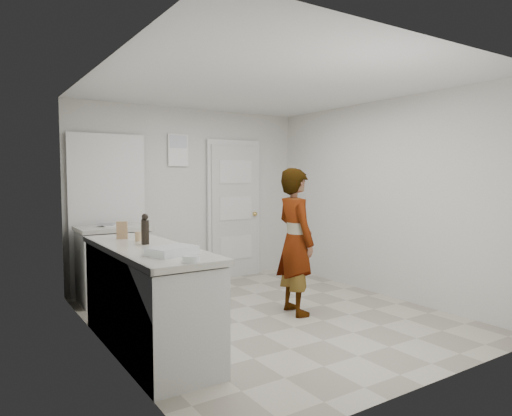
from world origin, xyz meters
TOP-DOWN VIEW (x-y plane):
  - ground at (0.00, 0.00)m, footprint 4.00×4.00m
  - room_shell at (-0.17, 1.95)m, footprint 4.00×4.00m
  - main_counter at (-1.45, -0.20)m, footprint 0.64×1.96m
  - side_counter at (-1.25, 1.55)m, footprint 0.84×0.61m
  - person at (0.31, -0.06)m, footprint 0.47×0.64m
  - cake_mix_box at (-1.49, 0.37)m, footprint 0.11×0.08m
  - spice_jar at (-1.41, 0.13)m, footprint 0.06×0.06m
  - oil_cruet_a at (-1.42, -0.10)m, footprint 0.07×0.07m
  - oil_cruet_b at (-1.42, -0.06)m, footprint 0.05×0.05m
  - baking_dish at (-1.43, -0.73)m, footprint 0.41×0.35m
  - egg_bowl at (-1.44, -1.10)m, footprint 0.12×0.12m
  - papers at (-1.24, 1.62)m, footprint 0.25×0.31m

SIDE VIEW (x-z plane):
  - ground at x=0.00m, z-range 0.00..0.00m
  - main_counter at x=-1.45m, z-range -0.04..0.89m
  - side_counter at x=-1.25m, z-range -0.03..0.89m
  - person at x=0.31m, z-range 0.00..1.62m
  - papers at x=-1.24m, z-range 0.93..0.93m
  - egg_bowl at x=-1.44m, z-range 0.92..0.97m
  - baking_dish at x=-1.43m, z-range 0.92..0.98m
  - spice_jar at x=-1.41m, z-range 0.93..1.01m
  - cake_mix_box at x=-1.49m, z-range 0.93..1.10m
  - room_shell at x=-0.17m, z-range -0.98..3.02m
  - oil_cruet_b at x=-1.42m, z-range 0.92..1.16m
  - oil_cruet_a at x=-1.42m, z-range 0.92..1.20m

